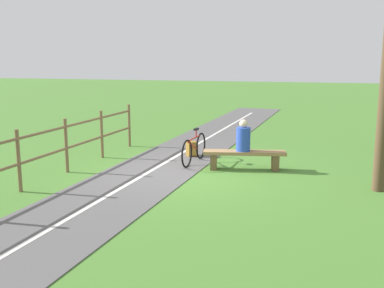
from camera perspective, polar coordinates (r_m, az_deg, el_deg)
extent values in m
plane|color=#477A2D|center=(10.75, -0.98, -3.69)|extent=(80.00, 80.00, 0.00)
cube|color=#565454|center=(7.67, -17.44, -10.23)|extent=(4.63, 36.06, 0.02)
cube|color=silver|center=(7.67, -17.44, -10.17)|extent=(2.28, 31.93, 0.00)
cube|color=#937047|center=(11.09, 6.57, -1.07)|extent=(2.02, 0.76, 0.08)
cube|color=brown|center=(11.20, 10.35, -2.27)|extent=(0.22, 0.37, 0.38)
cube|color=brown|center=(11.12, 2.72, -2.19)|extent=(0.22, 0.37, 0.38)
cylinder|color=#2847B7|center=(11.02, 6.42, 0.59)|extent=(0.40, 0.40, 0.57)
sphere|color=beige|center=(10.96, 6.47, 2.53)|extent=(0.20, 0.20, 0.20)
torus|color=black|center=(11.21, -0.65, -1.22)|extent=(0.10, 0.71, 0.70)
torus|color=black|center=(12.21, 1.10, -0.22)|extent=(0.10, 0.71, 0.70)
cylinder|color=red|center=(11.65, 0.27, 0.73)|extent=(0.11, 0.92, 0.04)
cylinder|color=red|center=(11.53, 0.00, -0.13)|extent=(0.09, 0.66, 0.33)
cylinder|color=red|center=(11.79, 0.53, 1.34)|extent=(0.03, 0.03, 0.20)
cube|color=black|center=(11.77, 0.53, 1.87)|extent=(0.10, 0.21, 0.05)
cube|color=olive|center=(12.51, -0.01, -0.63)|extent=(0.36, 0.36, 0.41)
cube|color=#A57A2A|center=(12.39, 0.23, -1.04)|extent=(0.18, 0.14, 0.19)
cylinder|color=brown|center=(13.98, -7.86, 2.31)|extent=(0.08, 0.08, 1.28)
cylinder|color=brown|center=(12.52, -11.22, 1.20)|extent=(0.08, 0.08, 1.28)
cylinder|color=brown|center=(11.12, -15.45, -0.20)|extent=(0.08, 0.08, 1.28)
cylinder|color=brown|center=(9.80, -20.85, -1.99)|extent=(0.08, 0.08, 1.28)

